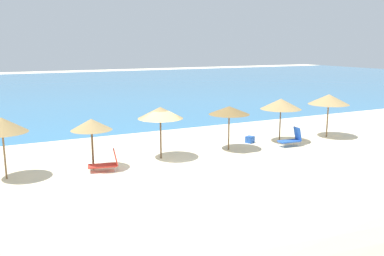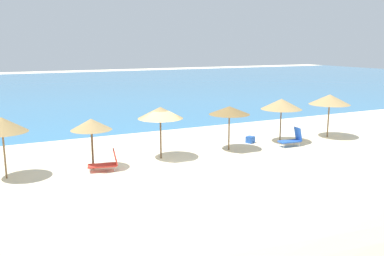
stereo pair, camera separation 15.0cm
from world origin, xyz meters
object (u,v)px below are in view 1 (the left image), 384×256
Objects in this scene: beach_umbrella_5 at (281,104)px; beach_umbrella_6 at (329,99)px; cooler_box at (250,139)px; beach_umbrella_3 at (160,113)px; beach_umbrella_4 at (229,110)px; lounge_chair_1 at (292,139)px; lounge_chair_2 at (107,163)px; beach_umbrella_2 at (91,125)px; beach_umbrella_1 at (2,125)px.

beach_umbrella_5 is 0.97× the size of beach_umbrella_6.
beach_umbrella_5 reaches higher than cooler_box.
beach_umbrella_3 reaches higher than beach_umbrella_5.
beach_umbrella_5 is at bearing 3.61° from beach_umbrella_4.
cooler_box is (-1.69, 1.80, -0.25)m from lounge_chair_1.
beach_umbrella_4 is 1.81× the size of lounge_chair_1.
cooler_box is at bearing 170.94° from beach_umbrella_6.
lounge_chair_1 is at bearing -77.11° from lounge_chair_2.
beach_umbrella_3 is (3.60, 0.35, 0.24)m from beach_umbrella_2.
lounge_chair_2 is (-14.54, -0.92, -2.03)m from beach_umbrella_6.
beach_umbrella_4 is at bearing -176.39° from beach_umbrella_5.
beach_umbrella_2 is at bearing -172.96° from cooler_box.
cooler_box is (2.05, 0.88, -2.04)m from beach_umbrella_4.
beach_umbrella_3 is 6.56m from cooler_box.
lounge_chair_1 is at bearing -46.75° from cooler_box.
beach_umbrella_4 is 7.47m from lounge_chair_2.
cooler_box is (9.23, 1.76, -0.20)m from lounge_chair_2.
beach_umbrella_1 is at bearing 175.67° from beach_umbrella_2.
beach_umbrella_1 is at bearing -176.11° from cooler_box.
beach_umbrella_2 is 0.90× the size of beach_umbrella_3.
beach_umbrella_5 is 3.61m from beach_umbrella_6.
lounge_chair_1 is (-3.62, -0.95, -1.98)m from beach_umbrella_6.
beach_umbrella_2 is 3.62m from beach_umbrella_3.
lounge_chair_2 is at bearing -173.00° from beach_umbrella_4.
beach_umbrella_1 is 4.78m from lounge_chair_2.
beach_umbrella_3 reaches higher than lounge_chair_1.
beach_umbrella_2 is at bearing -174.42° from beach_umbrella_3.
beach_umbrella_2 is at bearing -178.65° from beach_umbrella_6.
lounge_chair_1 is 0.92× the size of lounge_chair_2.
beach_umbrella_4 is 0.93× the size of beach_umbrella_5.
beach_umbrella_3 is 8.11m from lounge_chair_1.
beach_umbrella_2 is 15.04m from beach_umbrella_6.
cooler_box is (6.13, 0.85, -2.20)m from beach_umbrella_3.
lounge_chair_2 is at bearing -11.27° from beach_umbrella_1.
beach_umbrella_5 reaches higher than beach_umbrella_4.
beach_umbrella_4 is 3.76m from beach_umbrella_5.
beach_umbrella_4 is 3.02m from cooler_box.
lounge_chair_1 is (-0.02, -1.15, -1.89)m from beach_umbrella_5.
beach_umbrella_6 is (7.36, 0.03, 0.18)m from beach_umbrella_4.
beach_umbrella_3 is at bearing 0.52° from beach_umbrella_1.
lounge_chair_2 is at bearing 95.71° from lounge_chair_1.
beach_umbrella_1 is 6.11× the size of cooler_box.
lounge_chair_1 is at bearing -6.92° from beach_umbrella_3.
beach_umbrella_5 is 2.81m from cooler_box.
beach_umbrella_5 is 11.17m from lounge_chair_2.
beach_umbrella_3 is 0.99× the size of beach_umbrella_6.
beach_umbrella_1 is 1.11× the size of beach_umbrella_4.
lounge_chair_1 is (11.42, -0.60, -1.71)m from beach_umbrella_2.
cooler_box is (-1.71, 0.65, -2.13)m from beach_umbrella_5.
beach_umbrella_6 reaches higher than lounge_chair_1.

